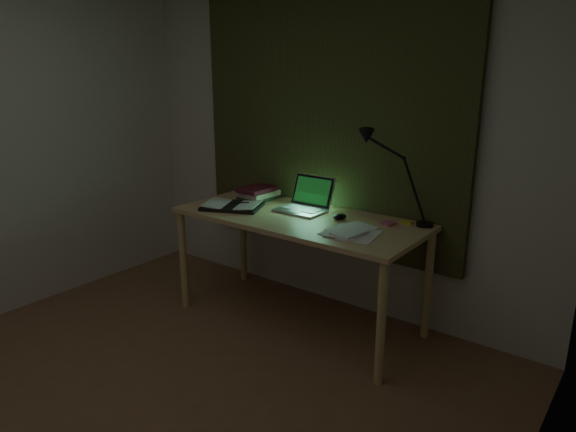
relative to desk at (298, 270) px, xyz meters
The scene contains 13 objects.
floor 1.59m from the desk, 92.87° to the right, with size 3.50×4.00×0.00m, color brown.
wall_back 0.97m from the desk, 99.54° to the left, with size 3.50×0.00×2.50m, color silver.
wall_right 2.43m from the desk, 42.64° to the right, with size 0.00×4.00×2.50m, color silver.
curtain 1.14m from the desk, 100.43° to the left, with size 2.20×0.06×2.00m, color #2C2F17.
desk is the anchor object (origin of this frame).
laptop 0.53m from the desk, 120.29° to the left, with size 0.34×0.38×0.24m, color silver, non-canonical shape.
open_textbook 0.67m from the desk, 167.25° to the right, with size 0.41×0.29×0.04m, color silver, non-canonical shape.
book_stack 0.72m from the desk, 161.42° to the left, with size 0.22×0.27×0.11m, color silver, non-canonical shape.
loose_papers 0.61m from the desk, 15.47° to the right, with size 0.34×0.36×0.02m, color white, non-canonical shape.
mouse 0.50m from the desk, 21.23° to the left, with size 0.06×0.10×0.04m, color black.
sticky_yellow 0.83m from the desk, 23.62° to the left, with size 0.07×0.07×0.01m, color gold.
sticky_pink 0.73m from the desk, 18.30° to the left, with size 0.08×0.08×0.02m, color #CA4E76.
desk_lamp 1.09m from the desk, 21.25° to the left, with size 0.40×0.31×0.59m, color black, non-canonical shape.
Camera 1 is at (2.06, -1.19, 1.77)m, focal length 32.00 mm.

